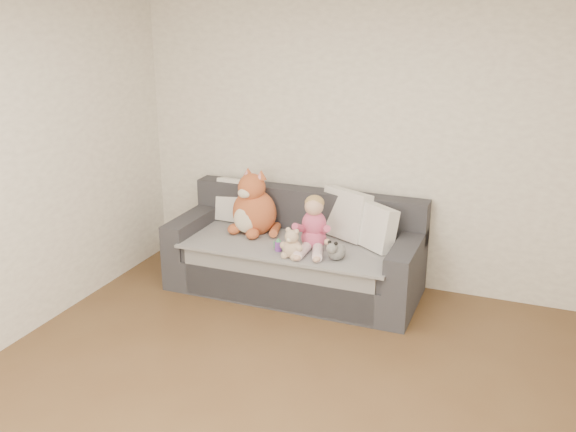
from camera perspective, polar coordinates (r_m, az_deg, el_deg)
The scene contains 10 objects.
room_shell at distance 3.76m, azimuth 0.32°, elevation 0.27°, with size 5.00×5.00×5.00m.
sofa at distance 5.74m, azimuth 0.71°, elevation -3.60°, with size 2.20×0.94×0.85m.
cushion_left at distance 6.11m, azimuth -4.33°, elevation 1.37°, with size 0.45×0.20×0.42m.
cushion_right_back at distance 5.70m, azimuth 5.14°, elevation 0.17°, with size 0.51×0.39×0.44m.
cushion_right_front at distance 5.48m, azimuth 7.74°, elevation -0.95°, with size 0.44×0.39×0.39m.
toddler at distance 5.41m, azimuth 2.26°, elevation -0.99°, with size 0.33×0.48×0.47m.
plush_cat at distance 5.79m, azimuth -3.10°, elevation 0.66°, with size 0.48×0.43×0.62m.
teddy_bear at distance 5.25m, azimuth 0.34°, elevation -2.67°, with size 0.21×0.16×0.26m.
plush_cow at distance 5.24m, azimuth 4.27°, elevation -3.12°, with size 0.15×0.22×0.18m.
sippy_cup at distance 5.40m, azimuth -0.86°, elevation -2.55°, with size 0.10×0.08×0.11m.
Camera 1 is at (1.30, -2.90, 2.49)m, focal length 40.00 mm.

